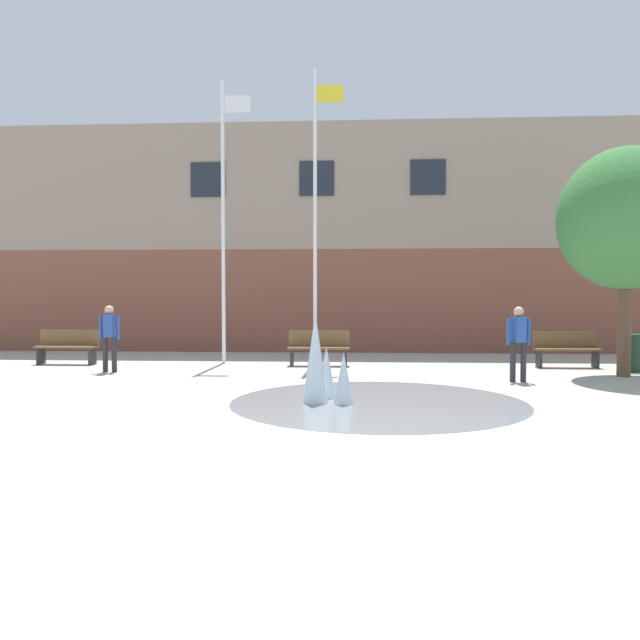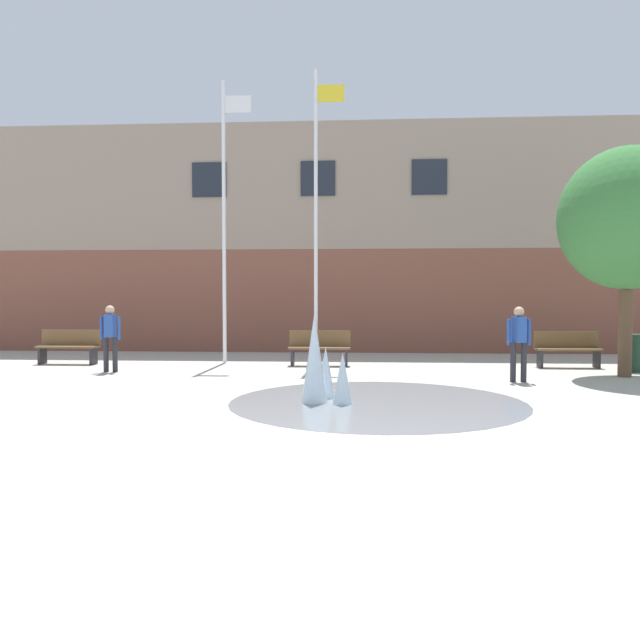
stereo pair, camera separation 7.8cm
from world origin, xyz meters
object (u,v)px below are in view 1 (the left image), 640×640
flagpole_right (316,209)px  park_bench_near_trashcan (319,347)px  park_bench_far_left (68,346)px  teen_by_trashcan (518,338)px  street_tree_near_building (626,219)px  adult_watching (109,333)px  park_bench_far_right (566,349)px  trash_can (630,353)px  flagpole_left (224,214)px

flagpole_right → park_bench_near_trashcan: bearing=-77.8°
park_bench_far_left → flagpole_right: size_ratio=0.21×
teen_by_trashcan → street_tree_near_building: (2.60, 1.03, 2.59)m
adult_watching → street_tree_near_building: bearing=-98.2°
park_bench_near_trashcan → teen_by_trashcan: (4.39, -2.79, 0.45)m
park_bench_far_left → street_tree_near_building: street_tree_near_building is taller
park_bench_far_right → park_bench_far_left: bearing=-179.8°
park_bench_near_trashcan → flagpole_right: size_ratio=0.21×
park_bench_near_trashcan → teen_by_trashcan: teen_by_trashcan is taller
street_tree_near_building → trash_can: bearing=60.5°
street_tree_near_building → flagpole_right: bearing=162.5°
park_bench_far_left → adult_watching: 2.50m
adult_watching → flagpole_left: 4.41m
adult_watching → street_tree_near_building: street_tree_near_building is taller
teen_by_trashcan → flagpole_left: size_ratio=0.21×
flagpole_right → adult_watching: bearing=-155.7°
park_bench_far_right → trash_can: (1.25, -0.76, -0.03)m
park_bench_far_right → flagpole_left: flagpole_left is taller
park_bench_near_trashcan → street_tree_near_building: 7.83m
park_bench_far_right → flagpole_right: flagpole_right is taller
flagpole_left → trash_can: size_ratio=8.37×
park_bench_far_right → street_tree_near_building: (0.69, -1.76, 3.05)m
park_bench_near_trashcan → adult_watching: (-4.88, -1.69, 0.45)m
flagpole_left → flagpole_right: 2.47m
teen_by_trashcan → trash_can: 3.79m
flagpole_right → street_tree_near_building: size_ratio=1.51×
park_bench_far_left → park_bench_far_right: 12.99m
park_bench_near_trashcan → park_bench_far_right: size_ratio=1.00×
park_bench_far_right → flagpole_right: 7.38m
park_bench_near_trashcan → flagpole_right: flagpole_right is taller
park_bench_far_left → teen_by_trashcan: teen_by_trashcan is taller
teen_by_trashcan → flagpole_left: flagpole_left is taller
park_bench_near_trashcan → flagpole_left: bearing=169.8°
teen_by_trashcan → flagpole_right: 6.40m
park_bench_near_trashcan → flagpole_left: flagpole_left is taller
adult_watching → trash_can: size_ratio=1.77×
park_bench_far_right → street_tree_near_building: 3.59m
park_bench_far_right → flagpole_left: bearing=177.0°
park_bench_far_left → trash_can: bearing=-2.9°
flagpole_left → street_tree_near_building: 9.83m
park_bench_near_trashcan → park_bench_far_right: 6.30m
trash_can → park_bench_far_left: bearing=177.1°
flagpole_right → trash_can: (7.65, -1.23, -3.68)m
park_bench_far_left → flagpole_left: bearing=7.0°
park_bench_far_left → teen_by_trashcan: size_ratio=1.01×
adult_watching → flagpole_right: bearing=-73.6°
park_bench_far_left → street_tree_near_building: 14.12m
trash_can → teen_by_trashcan: bearing=-147.4°
flagpole_right → street_tree_near_building: flagpole_right is taller
flagpole_left → flagpole_right: size_ratio=0.97×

